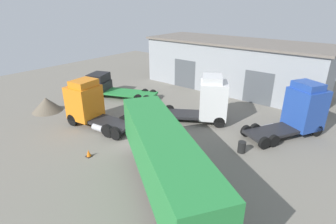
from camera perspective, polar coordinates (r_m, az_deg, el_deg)
The scene contains 10 objects.
ground_plane at distance 22.04m, azimuth -7.24°, elevation -5.56°, with size 60.00×60.00×0.00m, color slate.
warehouse_building at distance 35.10m, azimuth 14.08°, elevation 10.00°, with size 22.56×8.39×6.02m.
tractor_unit_orange at distance 24.61m, azimuth -16.93°, elevation 1.67°, with size 6.55×3.26×4.13m.
container_trailer_green at distance 14.44m, azimuth -0.93°, elevation -9.91°, with size 11.02×8.61×4.09m.
tractor_unit_white at distance 24.20m, azimuth 8.57°, elevation 2.44°, with size 7.10×5.66×4.45m.
tractor_unit_blue at distance 24.47m, azimuth 26.89°, elevation 0.37°, with size 5.42×6.99×4.46m.
flatbed_truck_black at distance 31.78m, azimuth -12.85°, elevation 5.55°, with size 8.27×5.14×2.69m.
gravel_pile at distance 29.57m, azimuth -24.93°, elevation 1.50°, with size 2.99×2.99×1.46m.
oil_drum at distance 20.43m, azimuth 15.75°, elevation -7.36°, with size 0.58×0.58×0.88m.
traffic_cone at distance 20.10m, azimuth -16.88°, elevation -8.63°, with size 0.40×0.40×0.55m.
Camera 1 is at (14.14, -13.32, 10.42)m, focal length 28.00 mm.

